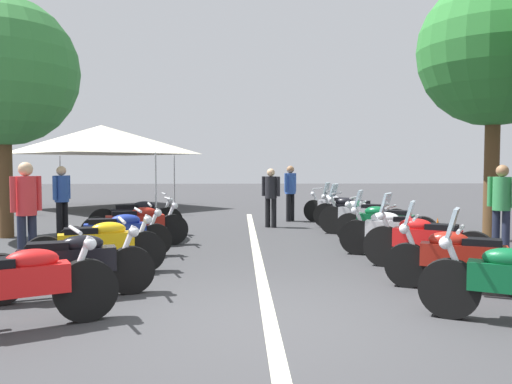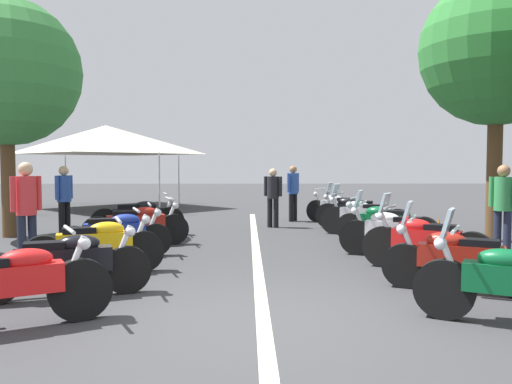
{
  "view_description": "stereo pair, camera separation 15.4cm",
  "coord_description": "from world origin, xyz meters",
  "px_view_note": "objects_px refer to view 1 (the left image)",
  "views": [
    {
      "loc": [
        -5.34,
        0.33,
        1.69
      ],
      "look_at": [
        4.63,
        0.0,
        1.15
      ],
      "focal_mm": 35.66,
      "sensor_mm": 36.0,
      "label": 1
    },
    {
      "loc": [
        -5.34,
        0.17,
        1.69
      ],
      "look_at": [
        4.63,
        0.0,
        1.15
      ],
      "focal_mm": 35.66,
      "sensor_mm": 36.0,
      "label": 2
    }
  ],
  "objects_px": {
    "motorcycle_right_row_2": "(425,241)",
    "event_tent": "(102,140)",
    "motorcycle_left_row_2": "(98,245)",
    "bystander_3": "(62,196)",
    "motorcycle_right_row_6": "(351,211)",
    "motorcycle_right_row_7": "(336,207)",
    "roadside_tree_0": "(495,51)",
    "motorcycle_left_row_0": "(15,286)",
    "motorcycle_right_row_4": "(384,223)",
    "motorcycle_left_row_4": "(136,224)",
    "motorcycle_left_row_5": "(137,217)",
    "motorcycle_left_row_1": "(69,263)",
    "bystander_1": "(271,193)",
    "motorcycle_right_row_1": "(460,258)",
    "traffic_cone_0": "(437,233)",
    "bystander_2": "(502,202)",
    "bystander_4": "(26,206)",
    "roadside_tree_2": "(2,72)",
    "motorcycle_right_row_5": "(362,216)",
    "motorcycle_right_row_3": "(393,231)",
    "motorcycle_left_row_3": "(117,233)",
    "bystander_0": "(290,189)"
  },
  "relations": [
    {
      "from": "motorcycle_left_row_5",
      "to": "event_tent",
      "type": "bearing_deg",
      "value": 94.13
    },
    {
      "from": "bystander_2",
      "to": "bystander_3",
      "type": "bearing_deg",
      "value": 122.73
    },
    {
      "from": "motorcycle_left_row_4",
      "to": "traffic_cone_0",
      "type": "xyz_separation_m",
      "value": [
        -0.29,
        -6.17,
        -0.17
      ]
    },
    {
      "from": "motorcycle_left_row_2",
      "to": "bystander_4",
      "type": "distance_m",
      "value": 1.61
    },
    {
      "from": "motorcycle_left_row_1",
      "to": "bystander_2",
      "type": "bearing_deg",
      "value": 3.47
    },
    {
      "from": "motorcycle_left_row_2",
      "to": "motorcycle_right_row_6",
      "type": "relative_size",
      "value": 1.04
    },
    {
      "from": "motorcycle_right_row_2",
      "to": "event_tent",
      "type": "xyz_separation_m",
      "value": [
        11.75,
        8.23,
        2.17
      ]
    },
    {
      "from": "motorcycle_right_row_1",
      "to": "roadside_tree_2",
      "type": "bearing_deg",
      "value": -8.13
    },
    {
      "from": "motorcycle_right_row_1",
      "to": "motorcycle_right_row_6",
      "type": "bearing_deg",
      "value": -65.59
    },
    {
      "from": "motorcycle_right_row_5",
      "to": "motorcycle_right_row_1",
      "type": "bearing_deg",
      "value": 120.46
    },
    {
      "from": "motorcycle_right_row_7",
      "to": "motorcycle_right_row_6",
      "type": "bearing_deg",
      "value": 131.33
    },
    {
      "from": "motorcycle_left_row_0",
      "to": "motorcycle_right_row_4",
      "type": "bearing_deg",
      "value": 18.02
    },
    {
      "from": "motorcycle_left_row_1",
      "to": "traffic_cone_0",
      "type": "bearing_deg",
      "value": 12.45
    },
    {
      "from": "motorcycle_left_row_4",
      "to": "bystander_3",
      "type": "bearing_deg",
      "value": 125.49
    },
    {
      "from": "motorcycle_left_row_0",
      "to": "bystander_4",
      "type": "height_order",
      "value": "bystander_4"
    },
    {
      "from": "roadside_tree_0",
      "to": "event_tent",
      "type": "bearing_deg",
      "value": 51.47
    },
    {
      "from": "motorcycle_right_row_1",
      "to": "motorcycle_right_row_7",
      "type": "height_order",
      "value": "motorcycle_right_row_1"
    },
    {
      "from": "bystander_0",
      "to": "motorcycle_right_row_7",
      "type": "bearing_deg",
      "value": 19.8
    },
    {
      "from": "motorcycle_right_row_1",
      "to": "traffic_cone_0",
      "type": "xyz_separation_m",
      "value": [
        3.6,
        -1.11,
        -0.17
      ]
    },
    {
      "from": "motorcycle_left_row_1",
      "to": "motorcycle_right_row_4",
      "type": "height_order",
      "value": "motorcycle_right_row_4"
    },
    {
      "from": "bystander_2",
      "to": "motorcycle_left_row_3",
      "type": "bearing_deg",
      "value": 139.86
    },
    {
      "from": "bystander_4",
      "to": "motorcycle_left_row_0",
      "type": "bearing_deg",
      "value": 150.16
    },
    {
      "from": "motorcycle_left_row_0",
      "to": "roadside_tree_0",
      "type": "bearing_deg",
      "value": 9.58
    },
    {
      "from": "bystander_1",
      "to": "traffic_cone_0",
      "type": "bearing_deg",
      "value": -109.34
    },
    {
      "from": "traffic_cone_0",
      "to": "bystander_2",
      "type": "distance_m",
      "value": 1.41
    },
    {
      "from": "roadside_tree_0",
      "to": "traffic_cone_0",
      "type": "bearing_deg",
      "value": 119.67
    },
    {
      "from": "motorcycle_left_row_4",
      "to": "bystander_1",
      "type": "height_order",
      "value": "bystander_1"
    },
    {
      "from": "motorcycle_right_row_2",
      "to": "motorcycle_left_row_1",
      "type": "bearing_deg",
      "value": 48.31
    },
    {
      "from": "bystander_3",
      "to": "motorcycle_left_row_2",
      "type": "bearing_deg",
      "value": -40.71
    },
    {
      "from": "motorcycle_right_row_7",
      "to": "roadside_tree_0",
      "type": "bearing_deg",
      "value": 163.59
    },
    {
      "from": "motorcycle_left_row_1",
      "to": "motorcycle_right_row_5",
      "type": "relative_size",
      "value": 1.06
    },
    {
      "from": "event_tent",
      "to": "roadside_tree_0",
      "type": "bearing_deg",
      "value": -128.53
    },
    {
      "from": "motorcycle_left_row_4",
      "to": "motorcycle_left_row_5",
      "type": "relative_size",
      "value": 0.99
    },
    {
      "from": "motorcycle_left_row_1",
      "to": "motorcycle_left_row_3",
      "type": "relative_size",
      "value": 1.05
    },
    {
      "from": "motorcycle_left_row_5",
      "to": "roadside_tree_0",
      "type": "distance_m",
      "value": 8.84
    },
    {
      "from": "motorcycle_left_row_3",
      "to": "motorcycle_right_row_5",
      "type": "height_order",
      "value": "motorcycle_right_row_5"
    },
    {
      "from": "motorcycle_right_row_2",
      "to": "motorcycle_right_row_5",
      "type": "height_order",
      "value": "motorcycle_right_row_5"
    },
    {
      "from": "motorcycle_left_row_1",
      "to": "motorcycle_right_row_5",
      "type": "xyz_separation_m",
      "value": [
        5.53,
        -5.05,
        0.03
      ]
    },
    {
      "from": "bystander_1",
      "to": "bystander_4",
      "type": "height_order",
      "value": "bystander_4"
    },
    {
      "from": "motorcycle_left_row_2",
      "to": "motorcycle_left_row_0",
      "type": "bearing_deg",
      "value": -111.66
    },
    {
      "from": "motorcycle_left_row_2",
      "to": "bystander_1",
      "type": "relative_size",
      "value": 1.28
    },
    {
      "from": "motorcycle_left_row_4",
      "to": "bystander_2",
      "type": "relative_size",
      "value": 1.25
    },
    {
      "from": "bystander_3",
      "to": "roadside_tree_0",
      "type": "bearing_deg",
      "value": 18.68
    },
    {
      "from": "motorcycle_left_row_1",
      "to": "bystander_1",
      "type": "height_order",
      "value": "bystander_1"
    },
    {
      "from": "motorcycle_right_row_1",
      "to": "motorcycle_right_row_3",
      "type": "bearing_deg",
      "value": -63.0
    },
    {
      "from": "motorcycle_left_row_1",
      "to": "motorcycle_right_row_3",
      "type": "xyz_separation_m",
      "value": [
        2.77,
        -4.95,
        0.02
      ]
    },
    {
      "from": "motorcycle_right_row_5",
      "to": "event_tent",
      "type": "distance_m",
      "value": 11.51
    },
    {
      "from": "motorcycle_right_row_2",
      "to": "bystander_3",
      "type": "relative_size",
      "value": 1.1
    },
    {
      "from": "motorcycle_left_row_2",
      "to": "bystander_3",
      "type": "height_order",
      "value": "bystander_3"
    },
    {
      "from": "roadside_tree_2",
      "to": "roadside_tree_0",
      "type": "bearing_deg",
      "value": -94.47
    }
  ]
}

